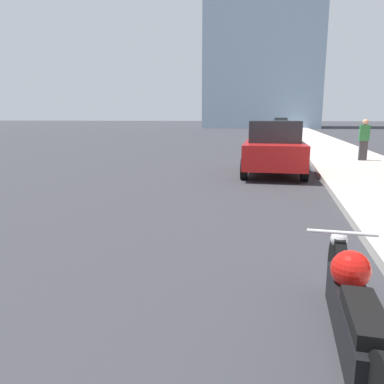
{
  "coord_description": "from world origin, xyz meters",
  "views": [
    {
      "loc": [
        3.42,
        2.25,
        1.81
      ],
      "look_at": [
        2.11,
        7.97,
        0.64
      ],
      "focal_mm": 35.0,
      "sensor_mm": 36.0,
      "label": 1
    }
  ],
  "objects": [
    {
      "name": "parked_car_white",
      "position": [
        3.59,
        49.11,
        0.89
      ],
      "size": [
        2.07,
        4.01,
        1.78
      ],
      "rotation": [
        0.0,
        0.0,
        0.08
      ],
      "color": "silver",
      "rests_on": "ground_plane"
    },
    {
      "name": "pedestrian",
      "position": [
        6.69,
        18.11,
        0.96
      ],
      "size": [
        0.36,
        0.22,
        1.6
      ],
      "color": "#38383D",
      "rests_on": "sidewalk"
    },
    {
      "name": "parked_car_yellow",
      "position": [
        3.62,
        38.3,
        0.79
      ],
      "size": [
        1.92,
        4.0,
        1.56
      ],
      "rotation": [
        0.0,
        0.0,
        -0.04
      ],
      "color": "gold",
      "rests_on": "ground_plane"
    },
    {
      "name": "parked_car_blue",
      "position": [
        3.6,
        26.07,
        0.81
      ],
      "size": [
        1.9,
        4.54,
        1.6
      ],
      "rotation": [
        0.0,
        0.0,
        -0.01
      ],
      "color": "#1E3899",
      "rests_on": "ground_plane"
    },
    {
      "name": "motorcycle",
      "position": [
        4.02,
        4.97,
        0.4
      ],
      "size": [
        0.62,
        2.59,
        0.79
      ],
      "rotation": [
        0.0,
        0.0,
        -0.02
      ],
      "color": "black",
      "rests_on": "ground_plane"
    },
    {
      "name": "sidewalk",
      "position": [
        6.35,
        40.0,
        0.07
      ],
      "size": [
        3.31,
        240.0,
        0.15
      ],
      "color": "#B2ADA3",
      "rests_on": "ground_plane"
    },
    {
      "name": "parked_car_red",
      "position": [
        3.3,
        14.49,
        0.85
      ],
      "size": [
        2.01,
        3.87,
        1.71
      ],
      "rotation": [
        0.0,
        0.0,
        0.03
      ],
      "color": "red",
      "rests_on": "ground_plane"
    }
  ]
}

